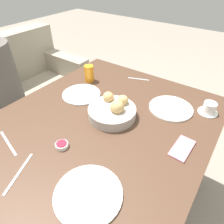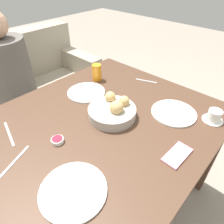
{
  "view_description": "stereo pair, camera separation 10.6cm",
  "coord_description": "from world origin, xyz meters",
  "px_view_note": "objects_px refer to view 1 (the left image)",
  "views": [
    {
      "loc": [
        -0.62,
        -0.51,
        1.45
      ],
      "look_at": [
        0.06,
        -0.02,
        0.79
      ],
      "focal_mm": 32.0,
      "sensor_mm": 36.0,
      "label": 1
    },
    {
      "loc": [
        -0.56,
        -0.59,
        1.45
      ],
      "look_at": [
        0.06,
        -0.02,
        0.79
      ],
      "focal_mm": 32.0,
      "sensor_mm": 36.0,
      "label": 2
    }
  ],
  "objects_px": {
    "plate_far_center": "(81,94)",
    "knife_silver": "(19,173)",
    "plate_near_left": "(88,194)",
    "plate_near_right": "(171,108)",
    "cell_phone": "(182,148)",
    "fork_silver": "(8,143)",
    "jam_bowl_berry": "(62,145)",
    "bread_basket": "(113,111)",
    "spoon_coffee": "(138,79)",
    "juice_glass": "(89,73)",
    "couch": "(0,113)",
    "coffee_cup": "(209,108)",
    "seated_person": "(4,102)"
  },
  "relations": [
    {
      "from": "spoon_coffee",
      "to": "plate_far_center",
      "type": "bearing_deg",
      "value": 153.73
    },
    {
      "from": "knife_silver",
      "to": "fork_silver",
      "type": "bearing_deg",
      "value": 69.47
    },
    {
      "from": "couch",
      "to": "bread_basket",
      "type": "relative_size",
      "value": 6.38
    },
    {
      "from": "couch",
      "to": "coffee_cup",
      "type": "xyz_separation_m",
      "value": [
        0.45,
        -1.59,
        0.47
      ]
    },
    {
      "from": "fork_silver",
      "to": "cell_phone",
      "type": "bearing_deg",
      "value": -56.95
    },
    {
      "from": "couch",
      "to": "seated_person",
      "type": "relative_size",
      "value": 1.38
    },
    {
      "from": "juice_glass",
      "to": "fork_silver",
      "type": "height_order",
      "value": "juice_glass"
    },
    {
      "from": "plate_near_right",
      "to": "jam_bowl_berry",
      "type": "xyz_separation_m",
      "value": [
        -0.56,
        0.29,
        0.01
      ]
    },
    {
      "from": "fork_silver",
      "to": "plate_near_right",
      "type": "bearing_deg",
      "value": -36.5
    },
    {
      "from": "plate_far_center",
      "to": "spoon_coffee",
      "type": "height_order",
      "value": "plate_far_center"
    },
    {
      "from": "knife_silver",
      "to": "cell_phone",
      "type": "xyz_separation_m",
      "value": [
        0.5,
        -0.49,
        0.0
      ]
    },
    {
      "from": "jam_bowl_berry",
      "to": "couch",
      "type": "bearing_deg",
      "value": 80.1
    },
    {
      "from": "fork_silver",
      "to": "juice_glass",
      "type": "bearing_deg",
      "value": 6.66
    },
    {
      "from": "coffee_cup",
      "to": "knife_silver",
      "type": "bearing_deg",
      "value": 148.93
    },
    {
      "from": "plate_near_right",
      "to": "fork_silver",
      "type": "distance_m",
      "value": 0.86
    },
    {
      "from": "fork_silver",
      "to": "coffee_cup",
      "type": "bearing_deg",
      "value": -41.73
    },
    {
      "from": "bread_basket",
      "to": "juice_glass",
      "type": "xyz_separation_m",
      "value": [
        0.23,
        0.36,
        0.02
      ]
    },
    {
      "from": "plate_near_right",
      "to": "fork_silver",
      "type": "relative_size",
      "value": 1.25
    },
    {
      "from": "plate_near_left",
      "to": "plate_near_right",
      "type": "xyz_separation_m",
      "value": [
        0.67,
        -0.04,
        0.0
      ]
    },
    {
      "from": "juice_glass",
      "to": "knife_silver",
      "type": "xyz_separation_m",
      "value": [
        -0.74,
        -0.26,
        -0.05
      ]
    },
    {
      "from": "plate_near_right",
      "to": "cell_phone",
      "type": "distance_m",
      "value": 0.3
    },
    {
      "from": "bread_basket",
      "to": "cell_phone",
      "type": "xyz_separation_m",
      "value": [
        -0.01,
        -0.39,
        -0.03
      ]
    },
    {
      "from": "plate_near_left",
      "to": "plate_far_center",
      "type": "relative_size",
      "value": 1.06
    },
    {
      "from": "juice_glass",
      "to": "plate_far_center",
      "type": "bearing_deg",
      "value": -155.34
    },
    {
      "from": "cell_phone",
      "to": "plate_near_right",
      "type": "bearing_deg",
      "value": 32.0
    },
    {
      "from": "knife_silver",
      "to": "plate_far_center",
      "type": "bearing_deg",
      "value": 17.84
    },
    {
      "from": "bread_basket",
      "to": "plate_far_center",
      "type": "distance_m",
      "value": 0.29
    },
    {
      "from": "plate_near_left",
      "to": "plate_far_center",
      "type": "xyz_separation_m",
      "value": [
        0.48,
        0.47,
        0.0
      ]
    },
    {
      "from": "bread_basket",
      "to": "plate_near_left",
      "type": "relative_size",
      "value": 1.02
    },
    {
      "from": "plate_near_right",
      "to": "juice_glass",
      "type": "height_order",
      "value": "juice_glass"
    },
    {
      "from": "spoon_coffee",
      "to": "coffee_cup",
      "type": "bearing_deg",
      "value": -102.71
    },
    {
      "from": "couch",
      "to": "juice_glass",
      "type": "bearing_deg",
      "value": -66.95
    },
    {
      "from": "jam_bowl_berry",
      "to": "cell_phone",
      "type": "xyz_separation_m",
      "value": [
        0.31,
        -0.45,
        -0.01
      ]
    },
    {
      "from": "juice_glass",
      "to": "fork_silver",
      "type": "relative_size",
      "value": 0.57
    },
    {
      "from": "couch",
      "to": "cell_phone",
      "type": "bearing_deg",
      "value": -85.94
    },
    {
      "from": "cell_phone",
      "to": "fork_silver",
      "type": "bearing_deg",
      "value": 123.05
    },
    {
      "from": "juice_glass",
      "to": "knife_silver",
      "type": "bearing_deg",
      "value": -160.55
    },
    {
      "from": "couch",
      "to": "plate_near_left",
      "type": "distance_m",
      "value": 1.47
    },
    {
      "from": "bread_basket",
      "to": "couch",
      "type": "bearing_deg",
      "value": 95.93
    },
    {
      "from": "seated_person",
      "to": "cell_phone",
      "type": "height_order",
      "value": "seated_person"
    },
    {
      "from": "jam_bowl_berry",
      "to": "bread_basket",
      "type": "bearing_deg",
      "value": -10.53
    },
    {
      "from": "seated_person",
      "to": "spoon_coffee",
      "type": "xyz_separation_m",
      "value": [
        0.55,
        -0.93,
        0.27
      ]
    },
    {
      "from": "bread_basket",
      "to": "jam_bowl_berry",
      "type": "height_order",
      "value": "bread_basket"
    },
    {
      "from": "jam_bowl_berry",
      "to": "plate_near_right",
      "type": "bearing_deg",
      "value": -27.41
    },
    {
      "from": "plate_far_center",
      "to": "cell_phone",
      "type": "distance_m",
      "value": 0.67
    },
    {
      "from": "knife_silver",
      "to": "spoon_coffee",
      "type": "relative_size",
      "value": 1.31
    },
    {
      "from": "couch",
      "to": "coffee_cup",
      "type": "relative_size",
      "value": 15.34
    },
    {
      "from": "coffee_cup",
      "to": "plate_near_right",
      "type": "bearing_deg",
      "value": 115.21
    },
    {
      "from": "plate_far_center",
      "to": "knife_silver",
      "type": "xyz_separation_m",
      "value": [
        -0.57,
        -0.18,
        -0.0
      ]
    },
    {
      "from": "bread_basket",
      "to": "jam_bowl_berry",
      "type": "bearing_deg",
      "value": 169.47
    }
  ]
}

